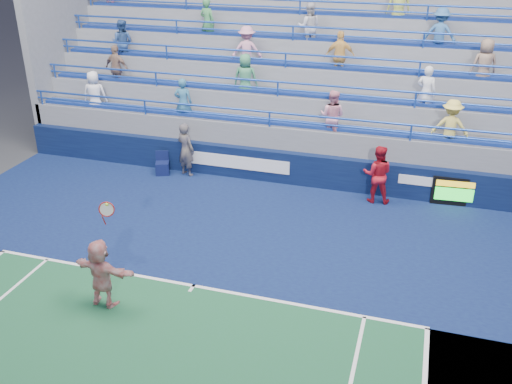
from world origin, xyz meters
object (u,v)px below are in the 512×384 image
(judge_chair, at_px, (163,167))
(line_judge, at_px, (186,150))
(tennis_player, at_px, (101,273))
(serve_speed_board, at_px, (454,191))
(ball_girl, at_px, (377,174))

(judge_chair, bearing_deg, line_judge, 12.99)
(tennis_player, bearing_deg, serve_speed_board, 44.78)
(line_judge, height_order, ball_girl, line_judge)
(judge_chair, distance_m, ball_girl, 7.33)
(serve_speed_board, relative_size, line_judge, 0.72)
(judge_chair, height_order, ball_girl, ball_girl)
(serve_speed_board, height_order, tennis_player, tennis_player)
(serve_speed_board, bearing_deg, judge_chair, -177.50)
(judge_chair, relative_size, line_judge, 0.43)
(ball_girl, bearing_deg, serve_speed_board, -174.01)
(serve_speed_board, xyz_separation_m, line_judge, (-8.79, -0.23, 0.46))
(tennis_player, xyz_separation_m, ball_girl, (5.35, 7.18, 0.09))
(serve_speed_board, relative_size, tennis_player, 0.50)
(judge_chair, bearing_deg, tennis_player, -74.90)
(line_judge, distance_m, ball_girl, 6.47)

